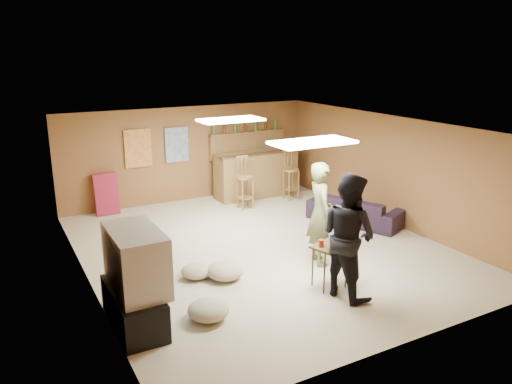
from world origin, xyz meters
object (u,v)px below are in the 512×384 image
tv_body (136,260)px  tray_table (329,266)px  sofa (355,210)px  person_olive (320,214)px  person_black (348,236)px  bar_counter (256,174)px

tv_body → tray_table: tv_body is taller
sofa → tv_body: bearing=85.8°
person_olive → sofa: bearing=-39.2°
person_black → tray_table: bearing=1.3°
bar_counter → tray_table: bar_counter is taller
bar_counter → person_black: bearing=-104.2°
person_olive → sofa: (1.83, 1.29, -0.58)m
person_black → tv_body: bearing=67.6°
tray_table → person_black: bearing=-78.7°
tv_body → sofa: bearing=19.5°
person_black → sofa: person_black is taller
bar_counter → sofa: bar_counter is taller
tv_body → sofa: size_ratio=0.57×
tv_body → bar_counter: tv_body is taller
tv_body → bar_counter: bearing=47.0°
tv_body → person_olive: bearing=8.6°
person_olive → person_black: bearing=179.6°
bar_counter → tray_table: (-1.35, -4.77, -0.22)m
tv_body → person_olive: size_ratio=0.64×
person_olive → tray_table: bearing=170.0°
person_olive → person_black: size_ratio=0.95×
sofa → person_black: bearing=114.6°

